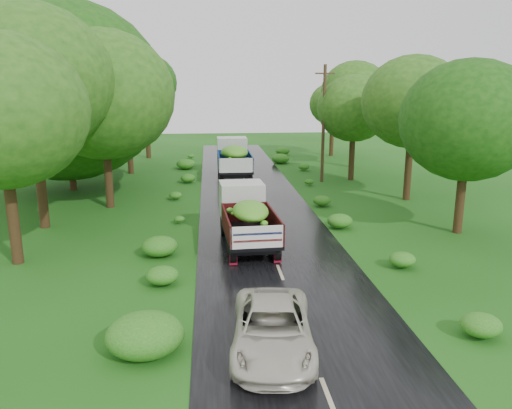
{
  "coord_description": "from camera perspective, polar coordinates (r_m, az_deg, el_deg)",
  "views": [
    {
      "loc": [
        -2.68,
        -14.07,
        7.19
      ],
      "look_at": [
        -0.54,
        8.32,
        1.7
      ],
      "focal_mm": 35.0,
      "sensor_mm": 36.0,
      "label": 1
    }
  ],
  "objects": [
    {
      "name": "road",
      "position": [
        20.55,
        2.38,
        -6.74
      ],
      "size": [
        6.5,
        80.0,
        0.02
      ],
      "primitive_type": "cube",
      "color": "black",
      "rests_on": "ground"
    },
    {
      "name": "trees_left",
      "position": [
        35.46,
        -18.81,
        12.36
      ],
      "size": [
        8.04,
        33.1,
        9.45
      ],
      "color": "black",
      "rests_on": "ground"
    },
    {
      "name": "truck_far",
      "position": [
        38.98,
        -2.59,
        5.51
      ],
      "size": [
        2.5,
        6.9,
        2.9
      ],
      "rotation": [
        0.0,
        0.0,
        0.0
      ],
      "color": "black",
      "rests_on": "ground"
    },
    {
      "name": "shrubs",
      "position": [
        29.01,
        -0.01,
        0.08
      ],
      "size": [
        11.9,
        44.0,
        0.7
      ],
      "color": "#1E6618",
      "rests_on": "ground"
    },
    {
      "name": "road_lines",
      "position": [
        21.48,
        2.02,
        -5.79
      ],
      "size": [
        0.12,
        69.6,
        0.0
      ],
      "color": "#BFB78C",
      "rests_on": "road"
    },
    {
      "name": "ground",
      "position": [
        16.02,
        4.87,
        -12.99
      ],
      "size": [
        120.0,
        120.0,
        0.0
      ],
      "primitive_type": "plane",
      "color": "#184B10",
      "rests_on": "ground"
    },
    {
      "name": "car",
      "position": [
        14.03,
        1.89,
        -13.97
      ],
      "size": [
        2.64,
        4.89,
        1.3
      ],
      "primitive_type": "imported",
      "rotation": [
        0.0,
        0.0,
        -0.1
      ],
      "color": "beige",
      "rests_on": "road"
    },
    {
      "name": "truck_near",
      "position": [
        22.57,
        -1.08,
        -1.08
      ],
      "size": [
        2.44,
        6.11,
        2.52
      ],
      "rotation": [
        0.0,
        0.0,
        0.06
      ],
      "color": "black",
      "rests_on": "ground"
    },
    {
      "name": "trees_right",
      "position": [
        36.98,
        13.86,
        10.97
      ],
      "size": [
        5.12,
        30.27,
        7.99
      ],
      "color": "black",
      "rests_on": "ground"
    },
    {
      "name": "utility_pole",
      "position": [
        37.14,
        7.72,
        9.24
      ],
      "size": [
        1.47,
        0.42,
        8.49
      ],
      "rotation": [
        0.0,
        0.0,
        0.21
      ],
      "color": "#382616",
      "rests_on": "ground"
    }
  ]
}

